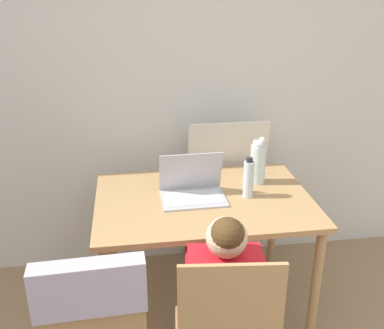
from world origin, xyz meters
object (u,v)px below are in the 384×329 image
object	(u,v)px
chair_spare	(95,324)
laptop	(192,187)
person_seated	(223,293)
water_bottle	(249,179)
flower_vase	(258,162)

from	to	relation	value
chair_spare	laptop	distance (m)	0.93
person_seated	water_bottle	bearing A→B (deg)	-106.99
laptop	water_bottle	size ratio (longest dim) A/B	1.54
flower_vase	water_bottle	distance (m)	0.20
chair_spare	flower_vase	world-z (taller)	flower_vase
laptop	flower_vase	xyz separation A→B (m)	(0.39, 0.13, 0.07)
person_seated	flower_vase	xyz separation A→B (m)	(0.36, 0.79, 0.25)
person_seated	flower_vase	bearing A→B (deg)	-108.66
person_seated	laptop	world-z (taller)	person_seated
chair_spare	person_seated	bearing A→B (deg)	-170.03
laptop	flower_vase	world-z (taller)	flower_vase
chair_spare	laptop	bearing A→B (deg)	-124.53
chair_spare	person_seated	xyz separation A→B (m)	(0.52, 0.11, -0.01)
person_seated	flower_vase	size ratio (longest dim) A/B	3.73
flower_vase	person_seated	bearing A→B (deg)	-114.63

